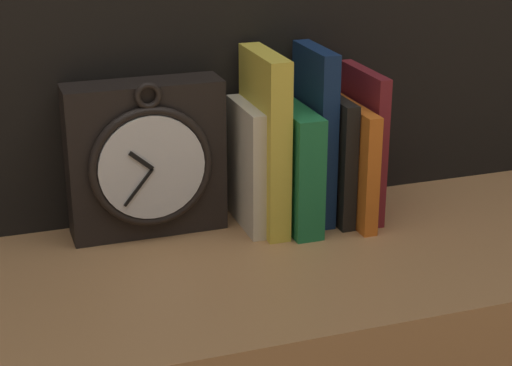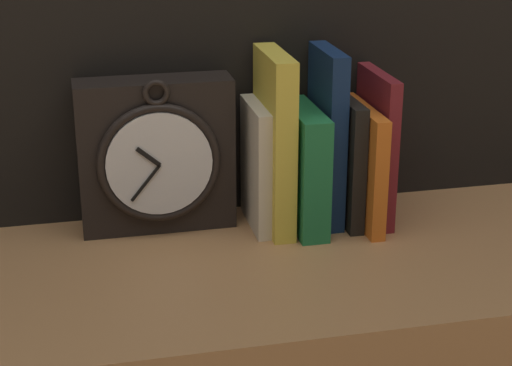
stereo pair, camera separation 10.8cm
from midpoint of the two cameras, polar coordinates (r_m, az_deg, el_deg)
The scene contains 8 objects.
clock at distance 1.20m, azimuth -4.11°, elevation 1.79°, with size 0.22×0.08×0.23m.
book_slot0_cream at distance 1.21m, azimuth 2.54°, elevation 1.08°, with size 0.02×0.12×0.18m.
book_slot1_yellow at distance 1.20m, azimuth 3.83°, elevation 2.70°, with size 0.03×0.14×0.25m.
book_slot2_green at distance 1.22m, azimuth 5.71°, elevation 0.97°, with size 0.04×0.15×0.17m.
book_slot3_navy at distance 1.23m, azimuth 7.24°, elevation 3.06°, with size 0.03×0.12×0.25m.
book_slot4_black at distance 1.25m, azimuth 8.43°, elevation 1.51°, with size 0.02×0.13×0.18m.
book_slot5_orange at distance 1.25m, azimuth 9.57°, elevation 1.16°, with size 0.02×0.16×0.17m.
book_slot6_maroon at distance 1.26m, azimuth 10.45°, elevation 2.38°, with size 0.02×0.14×0.22m.
Camera 2 is at (-0.22, -0.99, 1.24)m, focal length 60.00 mm.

